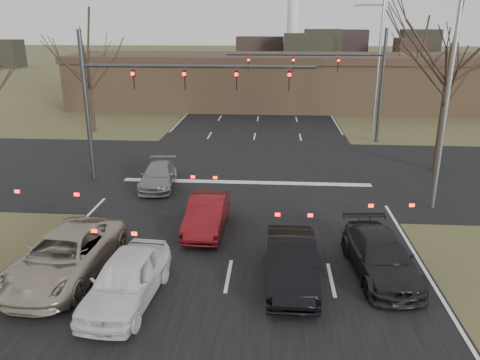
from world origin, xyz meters
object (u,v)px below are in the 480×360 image
object	(u,v)px
streetlight_right_far	(377,60)
car_white_sedan	(126,279)
car_black_hatch	(291,262)
building	(280,81)
mast_arm_near	(146,88)
mast_arm_far	(342,72)
car_silver_suv	(65,256)
car_grey_ahead	(158,176)
car_charcoal_sedan	(381,256)
streetlight_right_near	(445,88)
car_red_ahead	(207,214)

from	to	relation	value
streetlight_right_far	car_white_sedan	world-z (taller)	streetlight_right_far
car_white_sedan	car_black_hatch	world-z (taller)	car_white_sedan
building	streetlight_right_far	bearing A→B (deg)	-56.35
mast_arm_near	car_black_hatch	size ratio (longest dim) A/B	2.64
mast_arm_far	car_white_sedan	distance (m)	23.95
car_silver_suv	car_grey_ahead	bearing A→B (deg)	88.16
car_black_hatch	car_charcoal_sedan	xyz separation A→B (m)	(3.09, 0.75, -0.07)
building	mast_arm_far	size ratio (longest dim) A/B	3.81
car_black_hatch	car_charcoal_sedan	world-z (taller)	car_black_hatch
mast_arm_near	car_charcoal_sedan	distance (m)	14.75
streetlight_right_near	streetlight_right_far	size ratio (longest dim) A/B	1.00
mast_arm_near	car_red_ahead	size ratio (longest dim) A/B	2.83
streetlight_right_far	car_black_hatch	world-z (taller)	streetlight_right_far
streetlight_right_far	car_red_ahead	world-z (taller)	streetlight_right_far
streetlight_right_far	building	bearing A→B (deg)	123.65
mast_arm_far	car_grey_ahead	distance (m)	15.97
streetlight_right_near	car_black_hatch	distance (m)	10.97
building	streetlight_right_near	distance (m)	28.97
streetlight_right_near	car_charcoal_sedan	size ratio (longest dim) A/B	2.12
streetlight_right_near	car_silver_suv	distance (m)	16.84
car_charcoal_sedan	car_red_ahead	distance (m)	7.23
mast_arm_near	mast_arm_far	xyz separation A→B (m)	(11.41, 10.00, -0.06)
car_white_sedan	car_black_hatch	size ratio (longest dim) A/B	0.98
mast_arm_far	car_black_hatch	size ratio (longest dim) A/B	2.42
car_red_ahead	mast_arm_near	bearing A→B (deg)	123.73
mast_arm_far	car_charcoal_sedan	xyz separation A→B (m)	(-0.98, -19.45, -4.33)
car_silver_suv	car_white_sedan	xyz separation A→B (m)	(2.54, -1.34, -0.01)
car_charcoal_sedan	building	bearing A→B (deg)	89.53
car_white_sedan	car_black_hatch	bearing A→B (deg)	21.13
car_white_sedan	car_grey_ahead	xyz separation A→B (m)	(-1.60, 10.78, -0.16)
mast_arm_far	streetlight_right_far	bearing A→B (deg)	51.89
mast_arm_near	car_silver_suv	world-z (taller)	mast_arm_near
mast_arm_near	building	bearing A→B (deg)	73.87
streetlight_right_near	streetlight_right_far	xyz separation A→B (m)	(0.50, 17.00, 0.00)
streetlight_right_near	streetlight_right_far	bearing A→B (deg)	88.32
mast_arm_near	car_silver_suv	size ratio (longest dim) A/B	2.16
streetlight_right_far	car_grey_ahead	xyz separation A→B (m)	(-13.92, -14.92, -4.98)
car_charcoal_sedan	car_grey_ahead	world-z (taller)	car_charcoal_sedan
streetlight_right_far	car_grey_ahead	bearing A→B (deg)	-133.01
car_charcoal_sedan	car_grey_ahead	bearing A→B (deg)	133.19
streetlight_right_near	car_silver_suv	size ratio (longest dim) A/B	1.78
car_charcoal_sedan	car_red_ahead	bearing A→B (deg)	147.56
streetlight_right_far	car_charcoal_sedan	bearing A→B (deg)	-99.96
mast_arm_far	car_silver_suv	world-z (taller)	mast_arm_far
car_black_hatch	car_red_ahead	world-z (taller)	car_black_hatch
car_white_sedan	car_silver_suv	bearing A→B (deg)	157.02
mast_arm_near	car_white_sedan	distance (m)	12.67
building	car_silver_suv	distance (m)	36.21
streetlight_right_far	car_black_hatch	distance (m)	25.71
building	streetlight_right_near	size ratio (longest dim) A/B	4.24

